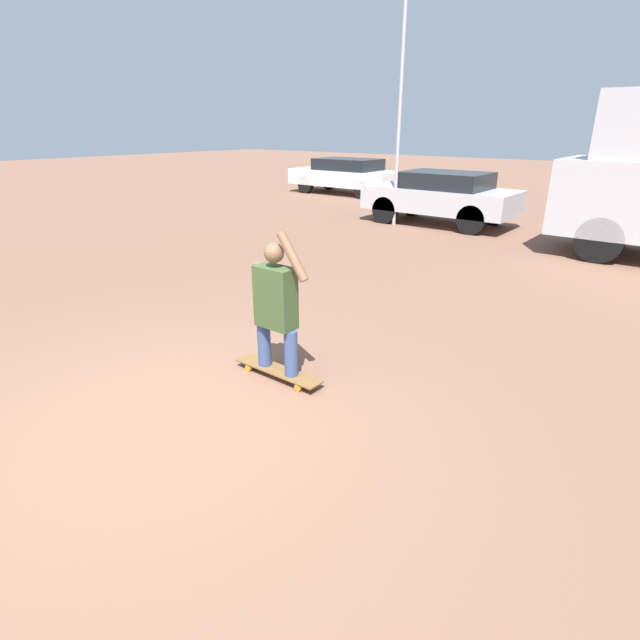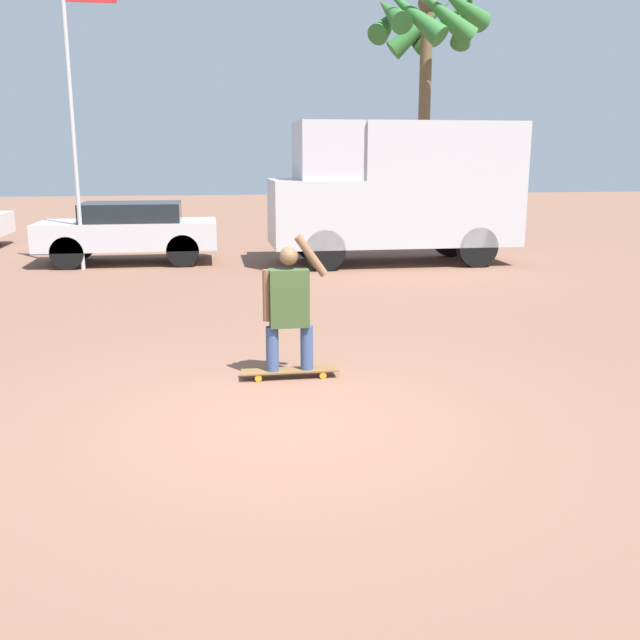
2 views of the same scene
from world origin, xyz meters
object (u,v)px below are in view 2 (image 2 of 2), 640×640
skateboard (290,371)px  palm_tree_near_van (428,26)px  parked_car_silver (129,230)px  flagpole (75,90)px  person_skateboarder (289,303)px  camper_van (399,188)px

skateboard → palm_tree_near_van: (6.54, 16.60, 6.50)m
parked_car_silver → flagpole: size_ratio=0.63×
skateboard → palm_tree_near_van: palm_tree_near_van is taller
person_skateboarder → parked_car_silver: size_ratio=0.38×
skateboard → parked_car_silver: parked_car_silver is taller
camper_van → palm_tree_near_van: size_ratio=0.70×
flagpole → parked_car_silver: bearing=45.5°
parked_car_silver → palm_tree_near_van: bearing=38.8°
camper_van → flagpole: flagpole is taller
skateboard → parked_car_silver: bearing=105.8°
person_skateboarder → parked_car_silver: bearing=105.8°
camper_van → parked_car_silver: 6.21m
person_skateboarder → camper_van: bearing=67.5°
skateboard → flagpole: size_ratio=0.17×
palm_tree_near_van → skateboard: bearing=-111.5°
skateboard → parked_car_silver: 9.63m
parked_car_silver → flagpole: flagpole is taller
camper_van → parked_car_silver: bearing=171.3°
person_skateboarder → palm_tree_near_van: palm_tree_near_van is taller
person_skateboarder → flagpole: bearing=112.3°
person_skateboarder → palm_tree_near_van: 18.74m
camper_van → palm_tree_near_van: bearing=69.5°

